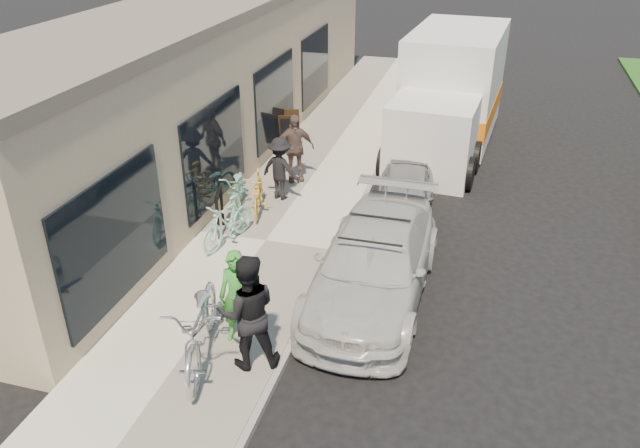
# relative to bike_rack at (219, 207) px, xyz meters

# --- Properties ---
(ground) EXTENTS (120.00, 120.00, 0.00)m
(ground) POSITION_rel_bike_rack_xyz_m (3.05, -3.10, -0.74)
(ground) COLOR black
(ground) RESTS_ON ground
(sidewalk) EXTENTS (3.00, 34.00, 0.15)m
(sidewalk) POSITION_rel_bike_rack_xyz_m (1.05, -0.10, -0.66)
(sidewalk) COLOR beige
(sidewalk) RESTS_ON ground
(curb) EXTENTS (0.12, 34.00, 0.13)m
(curb) POSITION_rel_bike_rack_xyz_m (2.60, -0.10, -0.67)
(curb) COLOR gray
(curb) RESTS_ON ground
(storefront) EXTENTS (3.60, 20.00, 4.22)m
(storefront) POSITION_rel_bike_rack_xyz_m (-2.19, 4.89, 1.38)
(storefront) COLOR tan
(storefront) RESTS_ON ground
(bike_rack) EXTENTS (0.24, 0.67, 0.98)m
(bike_rack) POSITION_rel_bike_rack_xyz_m (0.00, 0.00, 0.00)
(bike_rack) COLOR black
(bike_rack) RESTS_ON sidewalk
(sandwich_board) EXTENTS (0.76, 0.76, 0.98)m
(sandwich_board) POSITION_rel_bike_rack_xyz_m (-0.19, 5.33, -0.09)
(sandwich_board) COLOR black
(sandwich_board) RESTS_ON sidewalk
(sedan_white) EXTENTS (2.02, 4.86, 1.44)m
(sedan_white) POSITION_rel_bike_rack_xyz_m (3.59, -1.27, -0.04)
(sedan_white) COLOR beige
(sedan_white) RESTS_ON ground
(sedan_silver) EXTENTS (1.59, 3.38, 1.12)m
(sedan_silver) POSITION_rel_bike_rack_xyz_m (3.64, 1.98, -0.18)
(sedan_silver) COLOR #A3A2A8
(sedan_silver) RESTS_ON ground
(moving_truck) EXTENTS (2.92, 6.69, 3.21)m
(moving_truck) POSITION_rel_bike_rack_xyz_m (4.11, 7.19, 0.68)
(moving_truck) COLOR silver
(moving_truck) RESTS_ON ground
(tandem_bike) EXTENTS (1.49, 2.58, 1.28)m
(tandem_bike) POSITION_rel_bike_rack_xyz_m (1.42, -3.89, 0.05)
(tandem_bike) COLOR silver
(tandem_bike) RESTS_ON sidewalk
(woman_rider) EXTENTS (0.63, 0.44, 1.63)m
(woman_rider) POSITION_rel_bike_rack_xyz_m (1.77, -3.30, 0.23)
(woman_rider) COLOR green
(woman_rider) RESTS_ON sidewalk
(man_standing) EXTENTS (1.15, 1.05, 1.91)m
(man_standing) POSITION_rel_bike_rack_xyz_m (2.15, -3.80, 0.36)
(man_standing) COLOR black
(man_standing) RESTS_ON sidewalk
(cruiser_bike_a) EXTENTS (0.85, 1.71, 0.99)m
(cruiser_bike_a) POSITION_rel_bike_rack_xyz_m (0.34, -0.40, -0.10)
(cruiser_bike_a) COLOR #8BD0BE
(cruiser_bike_a) RESTS_ON sidewalk
(cruiser_bike_b) EXTENTS (1.19, 2.02, 1.01)m
(cruiser_bike_b) POSITION_rel_bike_rack_xyz_m (-0.02, 1.08, -0.09)
(cruiser_bike_b) COLOR #8BD0BE
(cruiser_bike_b) RESTS_ON sidewalk
(cruiser_bike_c) EXTENTS (0.86, 1.65, 0.96)m
(cruiser_bike_c) POSITION_rel_bike_rack_xyz_m (0.44, 1.13, -0.11)
(cruiser_bike_c) COLOR gold
(cruiser_bike_c) RESTS_ON sidewalk
(bystander_a) EXTENTS (1.09, 0.79, 1.51)m
(bystander_a) POSITION_rel_bike_rack_xyz_m (0.70, 1.96, 0.17)
(bystander_a) COLOR black
(bystander_a) RESTS_ON sidewalk
(bystander_b) EXTENTS (1.08, 0.87, 1.72)m
(bystander_b) POSITION_rel_bike_rack_xyz_m (0.70, 3.05, 0.27)
(bystander_b) COLOR brown
(bystander_b) RESTS_ON sidewalk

